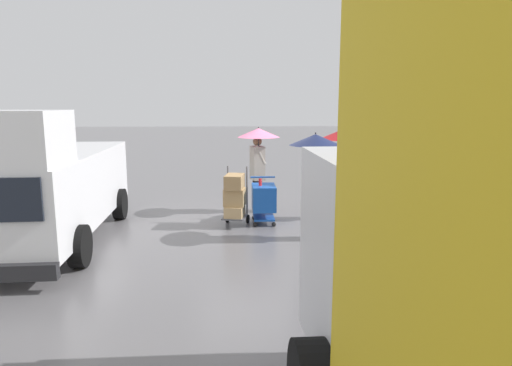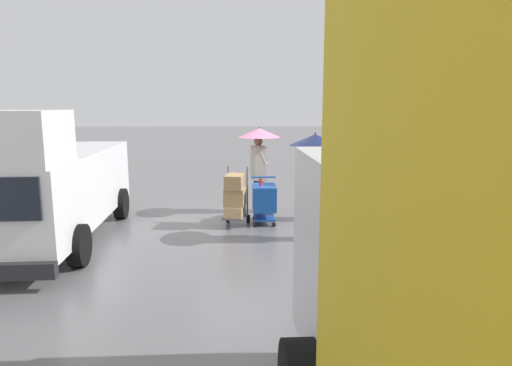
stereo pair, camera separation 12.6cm
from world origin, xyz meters
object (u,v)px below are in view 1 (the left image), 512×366
Objects in this scene: pedestrian_pink_side at (342,153)px; pedestrian_white_side at (317,162)px; hand_dolly_boxes at (235,196)px; cargo_van_parked_right at (45,184)px; shopping_cart_vendor at (264,199)px; pedestrian_black_side at (258,149)px.

pedestrian_pink_side and pedestrian_white_side have the same top height.
hand_dolly_boxes is 2.70m from pedestrian_pink_side.
cargo_van_parked_right is 4.12× the size of hand_dolly_boxes.
shopping_cart_vendor is at bearing -162.50° from cargo_van_parked_right.
pedestrian_pink_side reaches higher than hand_dolly_boxes.
cargo_van_parked_right is at bearing 14.84° from pedestrian_pink_side.
pedestrian_pink_side is at bearing -168.68° from hand_dolly_boxes.
pedestrian_white_side is (-5.25, -0.12, 0.39)m from cargo_van_parked_right.
shopping_cart_vendor is (-4.28, -1.35, -0.61)m from cargo_van_parked_right.
shopping_cart_vendor is at bearing 8.38° from pedestrian_pink_side.
shopping_cart_vendor is 0.49× the size of pedestrian_black_side.
pedestrian_white_side reaches higher than shopping_cart_vendor.
pedestrian_pink_side is (-6.12, -1.62, 0.41)m from cargo_van_parked_right.
hand_dolly_boxes is at bearing -162.80° from cargo_van_parked_right.
cargo_van_parked_right is at bearing 1.29° from pedestrian_white_side.
hand_dolly_boxes is at bearing 11.32° from pedestrian_pink_side.
cargo_van_parked_right is at bearing 17.20° from hand_dolly_boxes.
pedestrian_pink_side is 2.08m from pedestrian_black_side.
pedestrian_white_side is at bearing 128.29° from shopping_cart_vendor.
shopping_cart_vendor is at bearing 93.78° from pedestrian_black_side.
cargo_van_parked_right reaches higher than pedestrian_pink_side.
pedestrian_black_side is (-0.59, -1.32, 0.91)m from hand_dolly_boxes.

